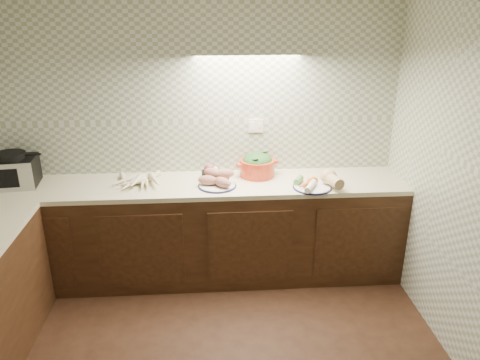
{
  "coord_description": "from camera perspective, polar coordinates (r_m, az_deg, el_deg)",
  "views": [
    {
      "loc": [
        0.12,
        -2.21,
        2.4
      ],
      "look_at": [
        0.37,
        1.25,
        1.02
      ],
      "focal_mm": 35.0,
      "sensor_mm": 36.0,
      "label": 1
    }
  ],
  "objects": [
    {
      "name": "veg_plate",
      "position": [
        3.96,
        9.72,
        -0.08
      ],
      "size": [
        0.39,
        0.36,
        0.15
      ],
      "rotation": [
        0.0,
        0.0,
        0.12
      ],
      "color": "#12153E",
      "rests_on": "counter"
    },
    {
      "name": "parsnip_pile",
      "position": [
        4.06,
        -12.8,
        -0.07
      ],
      "size": [
        0.4,
        0.48,
        0.08
      ],
      "color": "beige",
      "rests_on": "counter"
    },
    {
      "name": "sweet_potato_plate",
      "position": [
        3.92,
        -2.78,
        0.04
      ],
      "size": [
        0.33,
        0.32,
        0.14
      ],
      "rotation": [
        0.0,
        0.0,
        -0.35
      ],
      "color": "#12153E",
      "rests_on": "counter"
    },
    {
      "name": "toaster_oven",
      "position": [
        4.34,
        -26.08,
        1.04
      ],
      "size": [
        0.43,
        0.35,
        0.28
      ],
      "rotation": [
        0.0,
        0.0,
        0.11
      ],
      "color": "black",
      "rests_on": "counter"
    },
    {
      "name": "counter",
      "position": [
        3.58,
        -16.76,
        -12.35
      ],
      "size": [
        3.6,
        3.6,
        0.9
      ],
      "color": "black",
      "rests_on": "ground"
    },
    {
      "name": "room",
      "position": [
        2.35,
        -6.87,
        2.34
      ],
      "size": [
        3.6,
        3.6,
        2.6
      ],
      "color": "black",
      "rests_on": "ground"
    },
    {
      "name": "dutch_oven",
      "position": [
        4.12,
        2.11,
        1.86
      ],
      "size": [
        0.38,
        0.37,
        0.21
      ],
      "rotation": [
        0.0,
        0.0,
        0.23
      ],
      "color": "red",
      "rests_on": "counter"
    },
    {
      "name": "onion_bowl",
      "position": [
        4.1,
        -3.56,
        0.9
      ],
      "size": [
        0.17,
        0.17,
        0.13
      ],
      "color": "black",
      "rests_on": "counter"
    }
  ]
}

